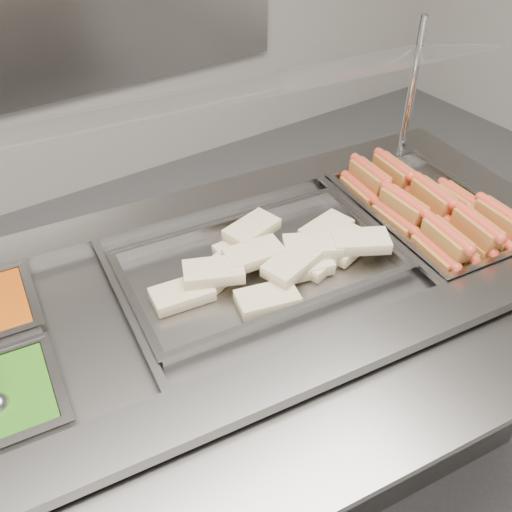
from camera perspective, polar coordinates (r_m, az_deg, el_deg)
steam_counter at (r=1.80m, az=-1.46°, el=-12.30°), size 1.98×1.07×0.90m
tray_rail at (r=1.22m, az=9.30°, el=-17.05°), size 1.83×0.59×0.05m
sneeze_guard at (r=1.45m, az=-5.90°, el=14.98°), size 1.68×0.50×0.44m
pan_hotdogs at (r=1.80m, az=16.64°, el=3.65°), size 0.41×0.59×0.10m
pan_wraps at (r=1.51m, az=0.34°, el=-1.34°), size 0.73×0.49×0.07m
hotdogs_in_buns at (r=1.76m, az=16.91°, el=4.51°), size 0.34×0.55×0.12m
tortilla_wraps at (r=1.50m, az=2.35°, el=-0.17°), size 0.64×0.34×0.07m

